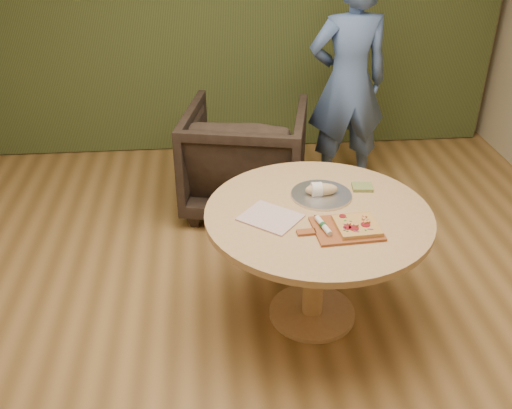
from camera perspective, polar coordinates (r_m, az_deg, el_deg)
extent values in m
cube|color=#9D723E|center=(3.43, 2.24, -14.25)|extent=(5.00, 6.00, 0.02)
cube|color=#313C1B|center=(5.42, -1.47, 19.71)|extent=(4.80, 0.14, 2.78)
cylinder|color=tan|center=(3.64, 5.61, -10.66)|extent=(0.53, 0.53, 0.03)
cylinder|color=tan|center=(3.43, 5.89, -6.37)|extent=(0.13, 0.13, 0.68)
cylinder|color=tan|center=(3.22, 6.24, -1.01)|extent=(1.28, 1.28, 0.04)
cube|color=brown|center=(3.07, 9.04, -2.41)|extent=(0.37, 0.30, 0.01)
cube|color=brown|center=(3.01, 5.04, -2.79)|extent=(0.10, 0.06, 0.01)
cube|color=tan|center=(3.07, 10.08, -2.09)|extent=(0.23, 0.23, 0.02)
cylinder|color=maroon|center=(3.06, 10.89, -1.98)|extent=(0.05, 0.05, 0.00)
cylinder|color=maroon|center=(3.11, 8.65, -1.15)|extent=(0.04, 0.04, 0.00)
cylinder|color=maroon|center=(3.02, 9.10, -2.27)|extent=(0.04, 0.04, 0.00)
cylinder|color=maroon|center=(3.02, 9.76, -2.34)|extent=(0.05, 0.05, 0.00)
cube|color=#DC9152|center=(3.08, 11.14, -1.70)|extent=(0.03, 0.03, 0.01)
cube|color=#DC9152|center=(3.04, 9.28, -1.94)|extent=(0.02, 0.02, 0.01)
cube|color=#DC9152|center=(3.12, 10.81, -1.20)|extent=(0.02, 0.02, 0.01)
cube|color=#DC9152|center=(3.09, 10.99, -1.57)|extent=(0.02, 0.02, 0.01)
cube|color=#DC9152|center=(3.04, 9.96, -2.05)|extent=(0.03, 0.03, 0.01)
cube|color=#DC9152|center=(3.10, 10.75, -1.44)|extent=(0.02, 0.02, 0.01)
cube|color=#DC9152|center=(3.07, 10.85, -1.78)|extent=(0.02, 0.02, 0.01)
cube|color=#2D7C26|center=(3.01, 10.90, -2.53)|extent=(0.01, 0.01, 0.00)
cube|color=#2D7C26|center=(3.08, 8.89, -1.58)|extent=(0.01, 0.01, 0.00)
cube|color=#2D7C26|center=(3.10, 8.97, -1.28)|extent=(0.01, 0.01, 0.00)
cube|color=#2D7C26|center=(3.07, 9.45, -1.66)|extent=(0.01, 0.01, 0.00)
cube|color=#2D7C26|center=(3.00, 8.86, -2.54)|extent=(0.01, 0.01, 0.00)
cube|color=#2D7C26|center=(3.10, 10.77, -1.53)|extent=(0.01, 0.01, 0.00)
cube|color=#2D7C26|center=(2.99, 9.12, -2.65)|extent=(0.01, 0.01, 0.00)
cube|color=#8F4A65|center=(3.10, 11.13, -1.49)|extent=(0.02, 0.03, 0.00)
cube|color=#8F4A65|center=(3.12, 10.80, -1.25)|extent=(0.03, 0.01, 0.00)
cube|color=#8F4A65|center=(3.04, 9.02, -1.96)|extent=(0.03, 0.01, 0.00)
cube|color=#8F4A65|center=(3.03, 11.38, -2.43)|extent=(0.03, 0.01, 0.00)
cube|color=#8F4A65|center=(3.00, 8.86, -2.44)|extent=(0.02, 0.03, 0.00)
cube|color=#8F4A65|center=(2.99, 9.99, -2.66)|extent=(0.03, 0.01, 0.00)
cylinder|color=silver|center=(3.03, 6.75, -2.10)|extent=(0.07, 0.17, 0.03)
cylinder|color=#194C26|center=(3.03, 6.75, -2.10)|extent=(0.04, 0.03, 0.03)
cube|color=silver|center=(3.11, 6.05, -1.21)|extent=(0.02, 0.04, 0.00)
cube|color=white|center=(3.13, 1.45, -1.32)|extent=(0.39, 0.38, 0.01)
cylinder|color=silver|center=(3.37, 6.53, 0.91)|extent=(0.35, 0.35, 0.01)
cylinder|color=silver|center=(3.36, 6.54, 0.99)|extent=(0.36, 0.36, 0.02)
ellipsoid|color=tan|center=(3.35, 6.57, 1.51)|extent=(0.19, 0.08, 0.07)
cylinder|color=silver|center=(3.34, 6.07, 1.48)|extent=(0.06, 0.09, 0.09)
cube|color=#55652D|center=(3.48, 10.58, 1.72)|extent=(0.13, 0.11, 0.02)
imported|color=black|center=(4.53, -1.06, 5.15)|extent=(1.07, 1.03, 0.94)
imported|color=#445E92|center=(4.78, 9.19, 11.93)|extent=(0.71, 0.50, 1.84)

